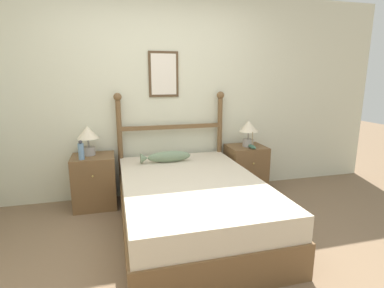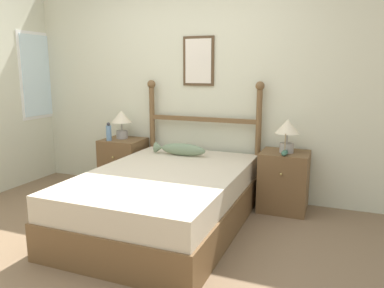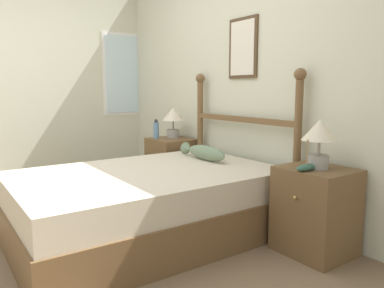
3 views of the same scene
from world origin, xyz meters
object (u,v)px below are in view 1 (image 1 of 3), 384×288
Objects in this scene: table_lamp_left at (88,136)px; fish_pillow at (166,157)px; nightstand_left at (95,181)px; bottle at (81,151)px; nightstand_right at (246,169)px; table_lamp_right at (248,129)px; bed at (191,204)px; model_boat at (252,146)px.

fish_pillow is (0.87, -0.22, -0.26)m from table_lamp_left.
nightstand_left is 0.45m from bottle.
nightstand_right is (1.95, 0.00, 0.00)m from nightstand_left.
nightstand_right is at bearing -1.39° from table_lamp_left.
nightstand_left is at bearing 179.59° from table_lamp_right.
table_lamp_right is at bearing -1.78° from table_lamp_left.
bottle is (-2.06, -0.13, 0.41)m from nightstand_right.
table_lamp_right is at bearing 39.62° from bed.
bottle is (-2.07, -0.12, -0.13)m from table_lamp_right.
nightstand_left is 1.05× the size of fish_pillow.
table_lamp_left is at bearing 69.65° from bottle.
model_boat is (2.07, -0.01, -0.07)m from bottle.
nightstand_right is at bearing 0.00° from nightstand_left.
table_lamp_left reaches higher than bottle.
table_lamp_right is 1.17m from fish_pillow.
fish_pillow is at bearing 102.01° from bed.
nightstand_right is at bearing 132.27° from table_lamp_right.
nightstand_left is 0.55m from table_lamp_left.
nightstand_left is at bearing 180.00° from nightstand_right.
bottle reaches higher than fish_pillow.
table_lamp_right is (1.96, -0.01, 0.54)m from nightstand_left.
fish_pillow is at bearing -14.13° from table_lamp_left.
nightstand_right is 1.05× the size of fish_pillow.
bottle is at bearing -176.66° from table_lamp_right.
table_lamp_right is 1.58× the size of bottle.
bed is 3.45× the size of fish_pillow.
bed is 1.37m from bottle.
nightstand_left is at bearing 175.92° from model_boat.
bottle is (-0.07, -0.18, -0.13)m from table_lamp_left.
fish_pillow is (-1.13, -0.16, -0.26)m from table_lamp_right.
fish_pillow is (0.94, -0.04, -0.12)m from bottle.
table_lamp_left reaches higher than bed.
table_lamp_left reaches higher than fish_pillow.
table_lamp_right is at bearing 7.97° from fish_pillow.
nightstand_left is 2.91× the size of model_boat.
model_boat is (0.01, -0.14, 0.34)m from nightstand_right.
table_lamp_left is 1.00× the size of table_lamp_right.
table_lamp_right reaches higher than model_boat.
nightstand_right is 2.10m from bottle.
fish_pillow is (-1.13, -0.03, -0.05)m from model_boat.
model_boat is at bearing -5.37° from table_lamp_left.
table_lamp_right is (0.01, -0.01, 0.54)m from nightstand_right.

